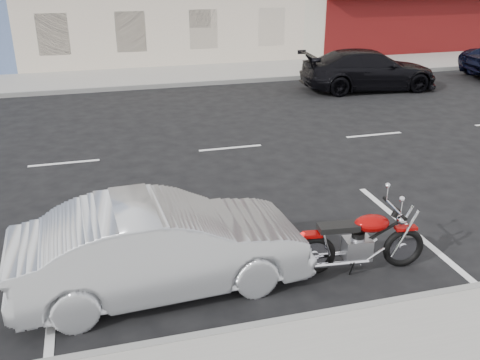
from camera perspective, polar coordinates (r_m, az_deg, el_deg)
The scene contains 7 objects.
ground at distance 14.04m, azimuth 6.91°, elevation 4.13°, with size 120.00×120.00×0.00m, color black.
sidewalk_far at distance 21.44m, azimuth -14.95°, elevation 10.29°, with size 80.00×3.40×0.15m, color gray.
curb_near at distance 6.87m, azimuth -11.29°, elevation -17.45°, with size 80.00×0.12×0.16m, color gray.
curb_far at distance 19.77m, azimuth -14.82°, elevation 9.30°, with size 80.00×0.12×0.16m, color gray.
motorcycle at distance 8.59m, azimuth 17.28°, elevation -6.05°, with size 2.07×0.68×1.04m.
sedan_silver at distance 7.68m, azimuth -8.30°, elevation -6.98°, with size 1.45×4.16×1.37m, color #B4B7BC.
car_far at distance 19.90m, azimuth 13.57°, elevation 11.35°, with size 1.97×4.85×1.41m, color black.
Camera 1 is at (-5.12, -12.28, 4.48)m, focal length 40.00 mm.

